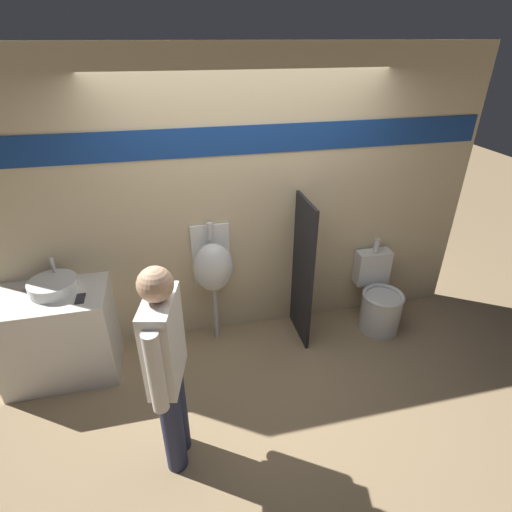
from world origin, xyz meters
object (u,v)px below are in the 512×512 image
Objects in this scene: person_in_vest at (167,365)px; cell_phone at (80,299)px; urinal_near_counter at (213,267)px; sink_basin at (53,286)px; toilet at (379,301)px.

cell_phone is at bearing 47.55° from person_in_vest.
urinal_near_counter is at bearing 14.27° from cell_phone.
urinal_near_counter is 1.35m from person_in_vest.
sink_basin is 0.25× the size of person_in_vest.
cell_phone is (0.23, -0.18, -0.05)m from sink_basin.
toilet reaches higher than cell_phone.
cell_phone is 1.18m from person_in_vest.
sink_basin is 0.30m from cell_phone.
sink_basin is 3.10m from toilet.
cell_phone is 0.15× the size of toilet.
cell_phone is at bearing -178.09° from toilet.
sink_basin is at bearing 178.40° from toilet.
toilet is (2.82, 0.09, -0.54)m from cell_phone.
person_in_vest is at bearing -52.15° from sink_basin.
toilet is (1.69, -0.19, -0.53)m from urinal_near_counter.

